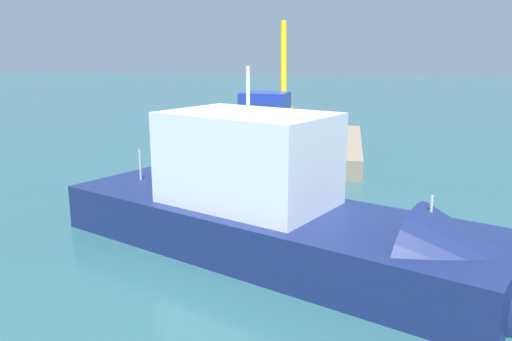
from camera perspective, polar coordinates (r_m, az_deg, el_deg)
name	(u,v)px	position (r m, az deg, el deg)	size (l,w,h in m)	color
ground	(263,180)	(21.61, 0.82, -1.08)	(200.00, 200.00, 0.00)	#2D6066
dock	(281,146)	(27.07, 2.86, 2.77)	(10.71, 8.32, 0.89)	gray
crane_truck	(272,116)	(25.74, 1.84, 6.19)	(8.77, 2.93, 6.28)	navy
dock_worker	(203,131)	(23.87, -5.95, 4.49)	(0.34, 0.34, 1.69)	#292929
salvaged_car	(249,172)	(19.88, -0.79, -0.20)	(4.85, 3.75, 2.66)	black
moored_yacht	(327,244)	(12.92, 7.94, -8.23)	(9.43, 14.62, 6.57)	navy
piling_near	(219,163)	(21.46, -4.21, 0.82)	(0.39, 0.39, 1.48)	brown
piling_mid	(303,161)	(20.93, 5.28, 1.07)	(0.43, 0.43, 1.90)	brown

